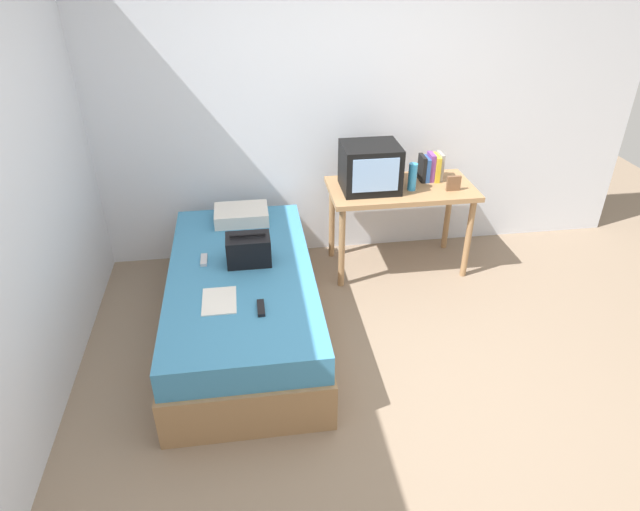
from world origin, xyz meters
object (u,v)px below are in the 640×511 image
at_px(pillow, 241,215).
at_px(bed, 243,302).
at_px(handbag, 249,250).
at_px(remote_dark, 261,308).
at_px(book_row, 431,167).
at_px(desk, 401,197).
at_px(picture_frame, 454,183).
at_px(water_bottle, 412,177).
at_px(tv, 370,167).
at_px(magazine, 219,301).
at_px(remote_silver, 204,260).

bearing_deg(pillow, bed, -91.97).
bearing_deg(handbag, remote_dark, -84.86).
bearing_deg(pillow, book_row, 3.59).
relative_size(desk, picture_frame, 9.65).
xyz_separation_m(water_bottle, pillow, (-1.34, 0.08, -0.27)).
height_order(bed, water_bottle, water_bottle).
height_order(desk, remote_dark, desk).
distance_m(desk, picture_frame, 0.43).
bearing_deg(picture_frame, bed, -160.40).
relative_size(tv, magazine, 1.52).
height_order(bed, remote_silver, remote_silver).
xyz_separation_m(book_row, magazine, (-1.71, -1.18, -0.32)).
relative_size(handbag, magazine, 1.03).
bearing_deg(desk, picture_frame, -19.12).
xyz_separation_m(water_bottle, remote_dark, (-1.25, -1.13, -0.31)).
height_order(tv, magazine, tv).
distance_m(picture_frame, magazine, 2.07).
distance_m(book_row, remote_silver, 1.97).
height_order(handbag, magazine, handbag).
distance_m(desk, handbag, 1.40).
bearing_deg(remote_dark, magazine, 154.18).
height_order(bed, handbag, handbag).
height_order(bed, book_row, book_row).
relative_size(tv, water_bottle, 2.03).
bearing_deg(pillow, magazine, -98.52).
xyz_separation_m(tv, pillow, (-1.02, 0.01, -0.34)).
height_order(desk, book_row, book_row).
distance_m(pillow, handbag, 0.65).
relative_size(remote_dark, remote_silver, 1.08).
xyz_separation_m(handbag, remote_dark, (0.05, -0.56, -0.09)).
bearing_deg(pillow, desk, -0.33).
bearing_deg(magazine, desk, 36.77).
distance_m(picture_frame, handbag, 1.71).
relative_size(bed, book_row, 8.92).
bearing_deg(remote_silver, tv, 24.14).
xyz_separation_m(picture_frame, pillow, (-1.66, 0.14, -0.22)).
distance_m(bed, handbag, 0.38).
xyz_separation_m(magazine, remote_silver, (-0.11, 0.50, 0.01)).
bearing_deg(water_bottle, remote_silver, -162.47).
xyz_separation_m(water_bottle, remote_silver, (-1.62, -0.51, -0.31)).
bearing_deg(magazine, book_row, 34.68).
relative_size(desk, handbag, 3.87).
xyz_separation_m(desk, water_bottle, (0.06, -0.07, 0.20)).
relative_size(picture_frame, remote_silver, 0.83).
height_order(book_row, handbag, book_row).
bearing_deg(remote_dark, picture_frame, 34.24).
height_order(picture_frame, remote_silver, picture_frame).
height_order(book_row, pillow, book_row).
bearing_deg(tv, bed, -145.04).
bearing_deg(remote_dark, remote_silver, 120.28).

